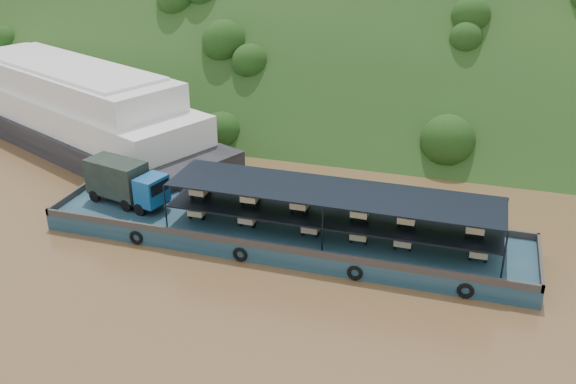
% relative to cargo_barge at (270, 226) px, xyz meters
% --- Properties ---
extents(ground, '(160.00, 160.00, 0.00)m').
position_rel_cargo_barge_xyz_m(ground, '(2.84, -1.30, -1.14)').
color(ground, brown).
rests_on(ground, ground).
extents(hillside, '(140.00, 39.60, 39.60)m').
position_rel_cargo_barge_xyz_m(hillside, '(2.84, 34.70, -1.14)').
color(hillside, '#173513').
rests_on(hillside, ground).
extents(cargo_barge, '(35.00, 7.18, 4.57)m').
position_rel_cargo_barge_xyz_m(cargo_barge, '(0.00, 0.00, 0.00)').
color(cargo_barge, '#133242').
rests_on(cargo_barge, ground).
extents(passenger_ferry, '(39.93, 24.99, 7.97)m').
position_rel_cargo_barge_xyz_m(passenger_ferry, '(-25.88, 14.00, 2.31)').
color(passenger_ferry, black).
rests_on(passenger_ferry, ground).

